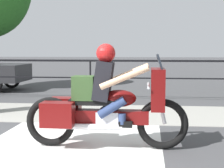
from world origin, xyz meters
TOP-DOWN VIEW (x-y plane):
  - ground_plane at (0.00, 0.00)m, footprint 120.00×120.00m
  - sidewalk_band at (0.00, 3.40)m, footprint 44.00×2.40m
  - crosswalk_band at (0.54, -0.20)m, footprint 2.80×6.00m
  - fence_railing at (0.00, 5.56)m, footprint 36.00×0.05m
  - motorcycle at (1.07, 0.60)m, footprint 2.50×0.76m

SIDE VIEW (x-z plane):
  - ground_plane at x=0.00m, z-range 0.00..0.00m
  - crosswalk_band at x=0.54m, z-range 0.00..0.01m
  - sidewalk_band at x=0.00m, z-range 0.00..0.01m
  - motorcycle at x=1.07m, z-range -0.10..1.50m
  - fence_railing at x=0.00m, z-range 0.34..1.54m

